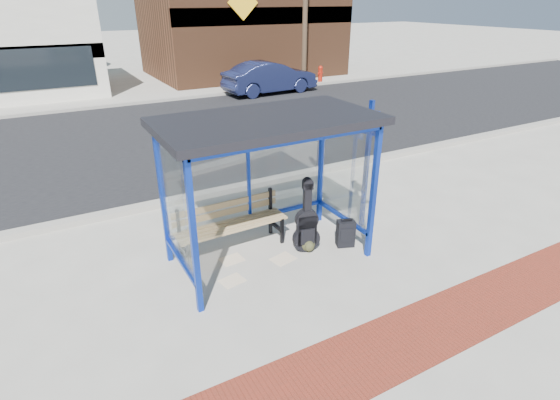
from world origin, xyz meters
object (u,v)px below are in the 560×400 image
bench (230,222)px  guitar_bag (307,227)px  backpack (308,242)px  fire_hydrant (320,73)px  suitcase (346,233)px  parked_car (270,77)px

bench → guitar_bag: size_ratio=1.52×
backpack → bench: bearing=159.7°
bench → fire_hydrant: 17.07m
suitcase → fire_hydrant: size_ratio=0.65×
parked_car → bench: bearing=145.6°
guitar_bag → suitcase: bearing=-3.2°
suitcase → parked_car: 13.81m
suitcase → parked_car: parked_car is taller
backpack → suitcase: bearing=-3.7°
bench → fire_hydrant: (10.75, 13.26, -0.07)m
bench → suitcase: 2.02m
backpack → parked_car: 13.91m
guitar_bag → fire_hydrant: guitar_bag is taller
guitar_bag → suitcase: size_ratio=2.39×
parked_car → fire_hydrant: (3.70, 1.39, -0.27)m
guitar_bag → backpack: 0.30m
suitcase → backpack: size_ratio=1.54×
suitcase → parked_car: size_ratio=0.12×
guitar_bag → backpack: guitar_bag is taller
suitcase → backpack: bearing=-174.7°
bench → parked_car: size_ratio=0.45×
parked_car → backpack: bearing=151.1°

